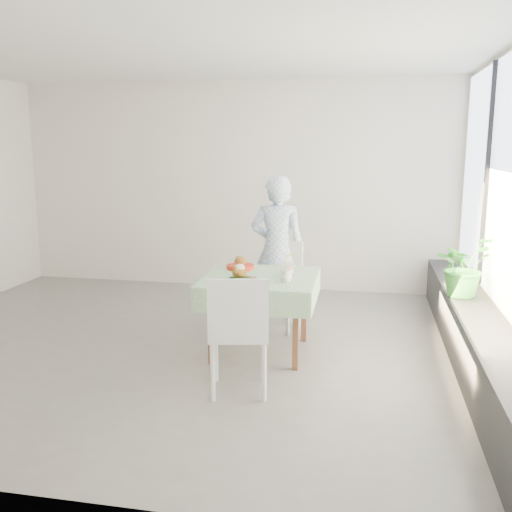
% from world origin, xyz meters
% --- Properties ---
extents(floor, '(6.00, 6.00, 0.00)m').
position_xyz_m(floor, '(0.00, 0.00, 0.00)').
color(floor, slate).
rests_on(floor, ground).
extents(ceiling, '(6.00, 6.00, 0.00)m').
position_xyz_m(ceiling, '(0.00, 0.00, 2.80)').
color(ceiling, white).
rests_on(ceiling, ground).
extents(wall_back, '(6.00, 0.02, 2.80)m').
position_xyz_m(wall_back, '(0.00, 2.50, 1.40)').
color(wall_back, silver).
rests_on(wall_back, ground).
extents(wall_front, '(6.00, 0.02, 2.80)m').
position_xyz_m(wall_front, '(0.00, -2.50, 1.40)').
color(wall_front, silver).
rests_on(wall_front, ground).
extents(wall_right, '(0.02, 5.00, 2.80)m').
position_xyz_m(wall_right, '(3.00, 0.00, 1.40)').
color(wall_right, silver).
rests_on(wall_right, ground).
extents(window_pane, '(0.01, 4.80, 2.18)m').
position_xyz_m(window_pane, '(2.97, 0.00, 1.65)').
color(window_pane, '#D1E0F9').
rests_on(window_pane, ground).
extents(window_ledge, '(0.40, 4.80, 0.50)m').
position_xyz_m(window_ledge, '(2.80, 0.00, 0.25)').
color(window_ledge, black).
rests_on(window_ledge, ground).
extents(cafe_table, '(1.06, 1.06, 0.74)m').
position_xyz_m(cafe_table, '(0.85, -0.01, 0.46)').
color(cafe_table, brown).
rests_on(cafe_table, ground).
extents(chair_far, '(0.51, 0.51, 0.93)m').
position_xyz_m(chair_far, '(0.89, 0.76, 0.29)').
color(chair_far, white).
rests_on(chair_far, ground).
extents(chair_near, '(0.54, 0.54, 0.97)m').
position_xyz_m(chair_near, '(0.85, -0.92, 0.30)').
color(chair_near, white).
rests_on(chair_near, ground).
extents(diner, '(0.61, 0.40, 1.64)m').
position_xyz_m(diner, '(0.86, 0.95, 0.82)').
color(diner, '#95BAEF').
rests_on(diner, ground).
extents(main_dish, '(0.29, 0.29, 0.15)m').
position_xyz_m(main_dish, '(0.71, -0.19, 0.79)').
color(main_dish, white).
rests_on(main_dish, cafe_table).
extents(juice_cup_orange, '(0.09, 0.09, 0.25)m').
position_xyz_m(juice_cup_orange, '(1.10, 0.05, 0.80)').
color(juice_cup_orange, white).
rests_on(juice_cup_orange, cafe_table).
extents(juice_cup_lemonade, '(0.11, 0.11, 0.30)m').
position_xyz_m(juice_cup_lemonade, '(1.12, -0.18, 0.81)').
color(juice_cup_lemonade, white).
rests_on(juice_cup_lemonade, cafe_table).
extents(second_dish, '(0.27, 0.27, 0.13)m').
position_xyz_m(second_dish, '(0.59, 0.27, 0.78)').
color(second_dish, red).
rests_on(second_dish, cafe_table).
extents(potted_plant, '(0.71, 0.71, 0.60)m').
position_xyz_m(potted_plant, '(2.74, 0.57, 0.80)').
color(potted_plant, '#34862C').
rests_on(potted_plant, window_ledge).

